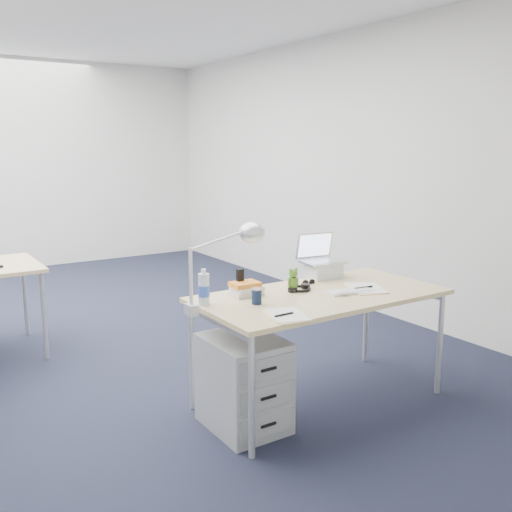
% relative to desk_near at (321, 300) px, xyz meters
% --- Properties ---
extents(floor, '(7.00, 7.00, 0.00)m').
position_rel_desk_near_xyz_m(floor, '(-1.19, 1.94, -0.68)').
color(floor, black).
rests_on(floor, ground).
extents(room, '(6.02, 7.02, 2.80)m').
position_rel_desk_near_xyz_m(room, '(-1.19, 1.94, 1.03)').
color(room, beige).
rests_on(room, ground).
extents(desk_near, '(1.60, 0.80, 0.73)m').
position_rel_desk_near_xyz_m(desk_near, '(0.00, 0.00, 0.00)').
color(desk_near, tan).
rests_on(desk_near, ground).
extents(drawer_pedestal_near, '(0.40, 0.50, 0.55)m').
position_rel_desk_near_xyz_m(drawer_pedestal_near, '(-0.60, -0.03, -0.41)').
color(drawer_pedestal_near, '#A8ABAD').
rests_on(drawer_pedestal_near, ground).
extents(silver_laptop, '(0.31, 0.26, 0.31)m').
position_rel_desk_near_xyz_m(silver_laptop, '(0.30, 0.34, 0.20)').
color(silver_laptop, silver).
rests_on(silver_laptop, desk_near).
extents(wireless_keyboard, '(0.32, 0.18, 0.02)m').
position_rel_desk_near_xyz_m(wireless_keyboard, '(0.17, -0.08, 0.05)').
color(wireless_keyboard, white).
rests_on(wireless_keyboard, desk_near).
extents(computer_mouse, '(0.09, 0.11, 0.03)m').
position_rel_desk_near_xyz_m(computer_mouse, '(0.08, -0.11, 0.06)').
color(computer_mouse, white).
rests_on(computer_mouse, desk_near).
extents(headphones, '(0.23, 0.19, 0.03)m').
position_rel_desk_near_xyz_m(headphones, '(-0.07, 0.14, 0.06)').
color(headphones, black).
rests_on(headphones, desk_near).
extents(can_koozie, '(0.08, 0.08, 0.10)m').
position_rel_desk_near_xyz_m(can_koozie, '(-0.48, 0.02, 0.10)').
color(can_koozie, '#13203C').
rests_on(can_koozie, desk_near).
extents(water_bottle, '(0.08, 0.08, 0.22)m').
position_rel_desk_near_xyz_m(water_bottle, '(-0.75, 0.17, 0.16)').
color(water_bottle, silver).
rests_on(water_bottle, desk_near).
extents(bear_figurine, '(0.09, 0.08, 0.15)m').
position_rel_desk_near_xyz_m(bear_figurine, '(-0.12, 0.14, 0.12)').
color(bear_figurine, '#30661B').
rests_on(bear_figurine, desk_near).
extents(book_stack, '(0.22, 0.19, 0.08)m').
position_rel_desk_near_xyz_m(book_stack, '(-0.43, 0.22, 0.09)').
color(book_stack, silver).
rests_on(book_stack, desk_near).
extents(cordless_phone, '(0.04, 0.03, 0.16)m').
position_rel_desk_near_xyz_m(cordless_phone, '(-0.44, 0.27, 0.13)').
color(cordless_phone, black).
rests_on(cordless_phone, desk_near).
extents(papers_left, '(0.25, 0.31, 0.01)m').
position_rel_desk_near_xyz_m(papers_left, '(-0.48, -0.28, 0.05)').
color(papers_left, '#FFD993').
rests_on(papers_left, desk_near).
extents(papers_right, '(0.31, 0.35, 0.01)m').
position_rel_desk_near_xyz_m(papers_right, '(0.31, -0.08, 0.05)').
color(papers_right, '#FFD993').
rests_on(papers_right, desk_near).
extents(sunglasses, '(0.10, 0.06, 0.02)m').
position_rel_desk_near_xyz_m(sunglasses, '(0.09, 0.24, 0.06)').
color(sunglasses, black).
rests_on(sunglasses, desk_near).
extents(desk_lamp, '(0.48, 0.25, 0.51)m').
position_rel_desk_near_xyz_m(desk_lamp, '(-0.75, 0.03, 0.30)').
color(desk_lamp, silver).
rests_on(desk_lamp, desk_near).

